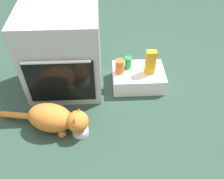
# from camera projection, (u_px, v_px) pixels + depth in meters

# --- Properties ---
(ground) EXTENTS (8.00, 8.00, 0.00)m
(ground) POSITION_uv_depth(u_px,v_px,m) (71.00, 116.00, 2.07)
(ground) COLOR #284238
(oven) EXTENTS (0.66, 0.59, 0.77)m
(oven) POSITION_uv_depth(u_px,v_px,m) (63.00, 53.00, 2.07)
(oven) COLOR #B7BABF
(oven) RESTS_ON ground
(pantry_cabinet) EXTENTS (0.49, 0.34, 0.17)m
(pantry_cabinet) POSITION_uv_depth(u_px,v_px,m) (138.00, 78.00, 2.29)
(pantry_cabinet) COLOR white
(pantry_cabinet) RESTS_ON ground
(food_bowl) EXTENTS (0.13, 0.13, 0.08)m
(food_bowl) POSITION_uv_depth(u_px,v_px,m) (80.00, 130.00, 1.92)
(food_bowl) COLOR white
(food_bowl) RESTS_ON ground
(cat) EXTENTS (0.77, 0.32, 0.25)m
(cat) POSITION_uv_depth(u_px,v_px,m) (55.00, 118.00, 1.88)
(cat) COLOR #C6752D
(cat) RESTS_ON ground
(juice_carton) EXTENTS (0.09, 0.06, 0.24)m
(juice_carton) POSITION_uv_depth(u_px,v_px,m) (150.00, 62.00, 2.13)
(juice_carton) COLOR orange
(juice_carton) RESTS_ON pantry_cabinet
(soda_can) EXTENTS (0.07, 0.07, 0.12)m
(soda_can) POSITION_uv_depth(u_px,v_px,m) (128.00, 63.00, 2.23)
(soda_can) COLOR green
(soda_can) RESTS_ON pantry_cabinet
(sauce_jar) EXTENTS (0.08, 0.08, 0.14)m
(sauce_jar) POSITION_uv_depth(u_px,v_px,m) (120.00, 67.00, 2.17)
(sauce_jar) COLOR #D16023
(sauce_jar) RESTS_ON pantry_cabinet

